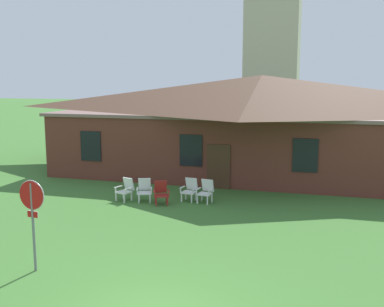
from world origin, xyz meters
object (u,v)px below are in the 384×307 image
at_px(stop_sign, 32,207).
at_px(lawn_chair_right_end, 206,191).
at_px(lawn_chair_by_porch, 126,189).
at_px(lawn_chair_middle, 190,189).
at_px(lawn_chair_left_end, 161,192).
at_px(lawn_chair_near_door, 144,189).

height_order(stop_sign, lawn_chair_right_end, stop_sign).
distance_m(lawn_chair_by_porch, lawn_chair_right_end, 3.40).
xyz_separation_m(lawn_chair_by_porch, lawn_chair_middle, (2.62, 0.71, 0.00)).
xyz_separation_m(lawn_chair_left_end, lawn_chair_middle, (1.00, 0.83, 0.00)).
distance_m(lawn_chair_middle, lawn_chair_right_end, 0.73).
bearing_deg(lawn_chair_right_end, lawn_chair_left_end, -156.71).
distance_m(stop_sign, lawn_chair_right_end, 8.48).
relative_size(lawn_chair_middle, lawn_chair_right_end, 1.00).
bearing_deg(lawn_chair_right_end, lawn_chair_middle, 173.09).
bearing_deg(lawn_chair_right_end, stop_sign, -108.77).
height_order(lawn_chair_near_door, lawn_chair_right_end, same).
distance_m(stop_sign, lawn_chair_by_porch, 7.46).
bearing_deg(lawn_chair_by_porch, lawn_chair_near_door, 8.00).
distance_m(stop_sign, lawn_chair_middle, 8.37).
bearing_deg(lawn_chair_by_porch, stop_sign, -84.97).
distance_m(lawn_chair_near_door, lawn_chair_right_end, 2.59).
bearing_deg(lawn_chair_middle, lawn_chair_right_end, -6.91).
distance_m(lawn_chair_left_end, lawn_chair_middle, 1.29).
xyz_separation_m(lawn_chair_by_porch, lawn_chair_near_door, (0.81, 0.11, 0.00)).
bearing_deg(lawn_chair_right_end, lawn_chair_near_door, -168.66).
height_order(lawn_chair_near_door, lawn_chair_middle, same).
bearing_deg(lawn_chair_near_door, lawn_chair_middle, 18.17).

